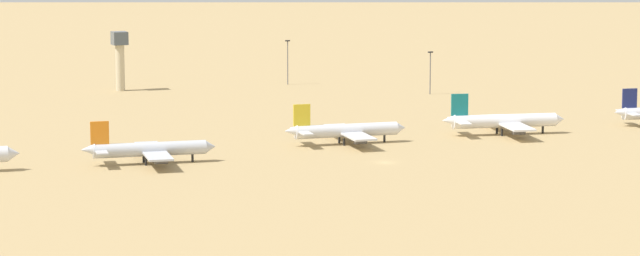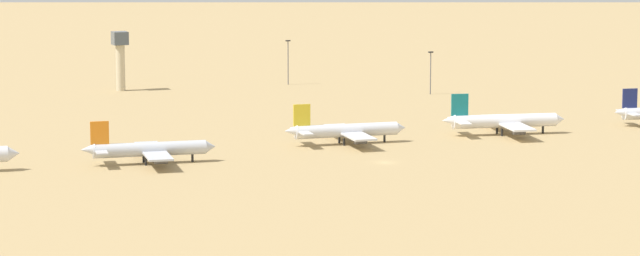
{
  "view_description": "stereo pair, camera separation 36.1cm",
  "coord_description": "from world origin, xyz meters",
  "px_view_note": "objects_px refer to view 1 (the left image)",
  "views": [
    {
      "loc": [
        -150.54,
        -314.91,
        61.92
      ],
      "look_at": [
        -7.94,
        23.46,
        6.0
      ],
      "focal_mm": 78.84,
      "sensor_mm": 36.0,
      "label": 1
    },
    {
      "loc": [
        -150.21,
        -315.05,
        61.92
      ],
      "look_at": [
        -7.94,
        23.46,
        6.0
      ],
      "focal_mm": 78.84,
      "sensor_mm": 36.0,
      "label": 2
    }
  ],
  "objects_px": {
    "parked_jet_teal_4": "(503,121)",
    "light_pole_west": "(288,59)",
    "parked_jet_orange_2": "(149,149)",
    "parked_jet_yellow_3": "(345,131)",
    "light_pole_mid": "(430,69)",
    "control_tower": "(120,55)"
  },
  "relations": [
    {
      "from": "parked_jet_yellow_3",
      "to": "control_tower",
      "type": "height_order",
      "value": "control_tower"
    },
    {
      "from": "parked_jet_yellow_3",
      "to": "control_tower",
      "type": "bearing_deg",
      "value": 106.83
    },
    {
      "from": "light_pole_west",
      "to": "parked_jet_yellow_3",
      "type": "bearing_deg",
      "value": -104.97
    },
    {
      "from": "parked_jet_orange_2",
      "to": "light_pole_mid",
      "type": "bearing_deg",
      "value": 44.67
    },
    {
      "from": "light_pole_west",
      "to": "light_pole_mid",
      "type": "xyz_separation_m",
      "value": [
        35.44,
        -45.18,
        -0.76
      ]
    },
    {
      "from": "parked_jet_orange_2",
      "to": "control_tower",
      "type": "height_order",
      "value": "control_tower"
    },
    {
      "from": "parked_jet_teal_4",
      "to": "light_pole_mid",
      "type": "relative_size",
      "value": 2.42
    },
    {
      "from": "parked_jet_teal_4",
      "to": "light_pole_west",
      "type": "xyz_separation_m",
      "value": [
        -12.73,
        134.32,
        5.5
      ]
    },
    {
      "from": "control_tower",
      "to": "light_pole_mid",
      "type": "bearing_deg",
      "value": -27.98
    },
    {
      "from": "light_pole_mid",
      "to": "parked_jet_teal_4",
      "type": "bearing_deg",
      "value": -104.29
    },
    {
      "from": "parked_jet_orange_2",
      "to": "control_tower",
      "type": "distance_m",
      "value": 150.73
    },
    {
      "from": "parked_jet_teal_4",
      "to": "parked_jet_yellow_3",
      "type": "bearing_deg",
      "value": -171.02
    },
    {
      "from": "parked_jet_teal_4",
      "to": "light_pole_west",
      "type": "distance_m",
      "value": 135.03
    },
    {
      "from": "parked_jet_orange_2",
      "to": "light_pole_west",
      "type": "xyz_separation_m",
      "value": [
        93.14,
        140.81,
        5.76
      ]
    },
    {
      "from": "parked_jet_orange_2",
      "to": "parked_jet_yellow_3",
      "type": "height_order",
      "value": "parked_jet_yellow_3"
    },
    {
      "from": "parked_jet_teal_4",
      "to": "light_pole_west",
      "type": "relative_size",
      "value": 2.21
    },
    {
      "from": "parked_jet_yellow_3",
      "to": "parked_jet_teal_4",
      "type": "distance_m",
      "value": 48.1
    },
    {
      "from": "parked_jet_orange_2",
      "to": "control_tower",
      "type": "relative_size",
      "value": 1.62
    },
    {
      "from": "parked_jet_orange_2",
      "to": "parked_jet_teal_4",
      "type": "height_order",
      "value": "parked_jet_teal_4"
    },
    {
      "from": "parked_jet_orange_2",
      "to": "parked_jet_yellow_3",
      "type": "bearing_deg",
      "value": 16.67
    },
    {
      "from": "parked_jet_orange_2",
      "to": "light_pole_mid",
      "type": "xyz_separation_m",
      "value": [
        128.58,
        95.63,
        5.0
      ]
    },
    {
      "from": "parked_jet_yellow_3",
      "to": "light_pole_mid",
      "type": "height_order",
      "value": "light_pole_mid"
    }
  ]
}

